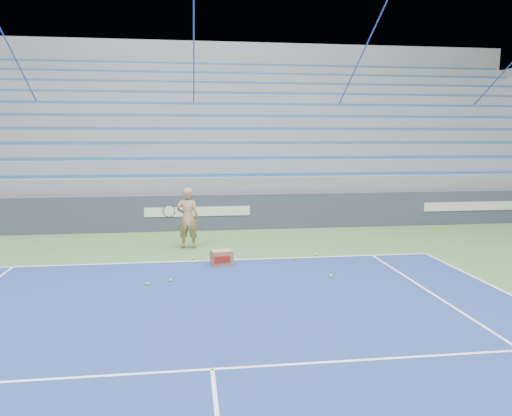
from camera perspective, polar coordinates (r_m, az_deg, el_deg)
The scene contains 10 objects.
sponsor_barrier at distance 15.44m, azimuth -6.68°, elevation -0.50°, with size 30.00×0.32×1.10m.
bleachers at distance 21.00m, azimuth -7.06°, elevation 6.68°, with size 31.00×9.15×7.30m.
tennis_player at distance 12.91m, azimuth -7.83°, elevation -1.13°, with size 0.91×0.84×1.57m.
ball_box at distance 11.20m, azimuth -3.93°, elevation -5.70°, with size 0.52×0.43×0.34m.
tennis_ball_0 at distance 9.95m, azimuth -12.30°, elevation -8.45°, with size 0.07×0.07×0.07m, color #C4E22E.
tennis_ball_1 at distance 10.10m, azimuth -9.76°, elevation -8.14°, with size 0.07×0.07×0.07m, color #C4E22E.
tennis_ball_2 at distance 12.18m, azimuth 6.84°, elevation -5.28°, with size 0.07×0.07×0.07m, color #C4E22E.
tennis_ball_3 at distance 10.35m, azimuth 8.59°, elevation -7.70°, with size 0.07×0.07×0.07m, color #C4E22E.
tennis_ball_4 at distance 11.78m, azimuth -7.25°, elevation -5.74°, with size 0.07×0.07×0.07m, color #C4E22E.
tennis_ball_5 at distance 11.71m, azimuth 4.39°, elevation -5.78°, with size 0.07×0.07×0.07m, color #C4E22E.
Camera 1 is at (-0.24, 0.61, 2.82)m, focal length 35.00 mm.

